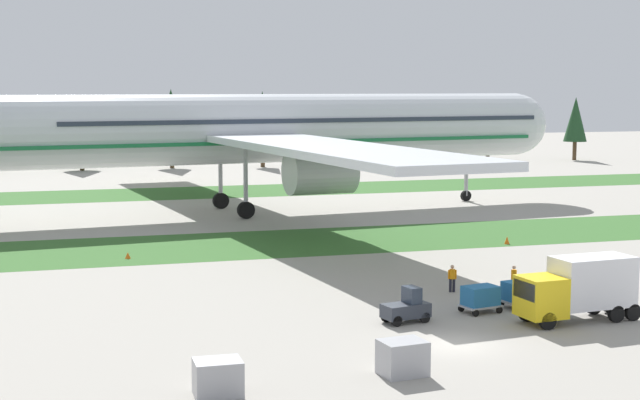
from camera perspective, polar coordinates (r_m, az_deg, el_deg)
The scene contains 16 objects.
ground_plane at distance 49.36m, azimuth 8.00°, elevation -8.52°, with size 400.00×400.00×0.00m, color gray.
grass_strip_near at distance 80.21m, azimuth -1.82°, elevation -2.54°, with size 320.00×14.07×0.01m, color #336028.
grass_strip_far at distance 119.15m, azimuth -6.65°, elevation 0.47°, with size 320.00×14.07×0.01m, color #336028.
airliner at distance 98.83m, azimuth -3.96°, elevation 4.26°, with size 70.72×87.19×24.22m.
baggage_tug at distance 53.37m, azimuth 5.19°, elevation -6.41°, with size 2.80×1.78×1.97m.
cargo_dolly_lead at distance 56.16m, azimuth 9.53°, elevation -5.71°, with size 2.45×1.90×1.55m.
cargo_dolly_second at distance 57.93m, azimuth 11.83°, elevation -5.37°, with size 2.45×1.90×1.55m.
cargo_dolly_third at distance 59.78m, azimuth 13.99°, elevation -5.06°, with size 2.45×1.90×1.55m.
catering_truck at distance 55.07m, azimuth 15.13°, elevation -5.00°, with size 7.13×2.88×3.58m.
ground_crew_marshaller at distance 61.86m, azimuth 11.46°, elevation -4.57°, with size 0.36×0.56×1.74m.
ground_crew_loader at distance 61.41m, azimuth 7.87°, elevation -4.58°, with size 0.55×0.36×1.74m.
uld_container_0 at distance 41.25m, azimuth -6.10°, elevation -10.47°, with size 2.00×1.60×1.52m, color #A3A3A8.
uld_container_1 at distance 43.91m, azimuth 4.94°, elevation -9.34°, with size 2.00×1.60×1.59m, color #A3A3A8.
taxiway_marker_0 at distance 80.83m, azimuth 11.07°, elevation -2.36°, with size 0.44×0.44×0.65m, color orange.
taxiway_marker_1 at distance 74.14m, azimuth -11.36°, elevation -3.25°, with size 0.44×0.44×0.48m, color orange.
distant_tree_line at distance 154.18m, azimuth -8.97°, elevation 4.55°, with size 146.06×10.25×12.71m.
Camera 1 is at (-19.74, -43.35, 12.94)m, focal length 53.78 mm.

